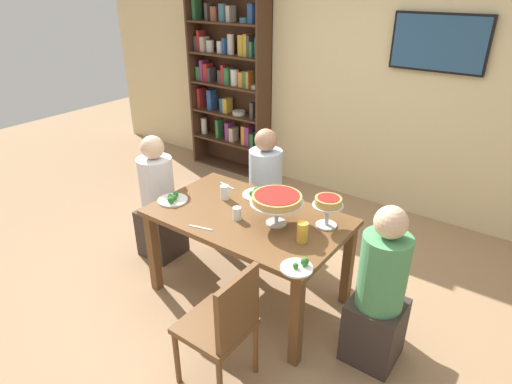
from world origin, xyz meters
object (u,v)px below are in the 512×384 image
diner_head_west (159,206)px  cutlery_fork_near (201,228)px  dining_table (248,226)px  beer_glass_amber_tall (302,232)px  salad_plate_near_diner (257,194)px  chair_near_right (224,324)px  water_glass_clear_far (237,213)px  bookshelf (230,81)px  water_glass_clear_near (225,192)px  television (439,43)px  diner_far_left (265,197)px  diner_head_east (379,298)px  personal_pizza_stand (328,205)px  deep_dish_pizza_stand (277,200)px  cutlery_knife_near (227,186)px  salad_plate_far_diner (298,267)px  salad_plate_spare (173,199)px

diner_head_west → cutlery_fork_near: bearing=-22.7°
dining_table → beer_glass_amber_tall: size_ratio=10.29×
beer_glass_amber_tall → salad_plate_near_diner: bearing=149.7°
chair_near_right → water_glass_clear_far: bearing=32.2°
beer_glass_amber_tall → cutlery_fork_near: size_ratio=0.78×
bookshelf → water_glass_clear_near: (1.48, -1.91, -0.36)m
television → diner_far_left: 2.13m
diner_head_east → cutlery_fork_near: size_ratio=6.39×
diner_head_east → cutlery_fork_near: 1.28m
diner_head_east → personal_pizza_stand: bearing=-23.5°
water_glass_clear_near → bookshelf: bearing=127.9°
beer_glass_amber_tall → personal_pizza_stand: bearing=82.5°
bookshelf → diner_head_east: size_ratio=1.92×
diner_far_left → salad_plate_near_diner: size_ratio=4.58×
cutlery_fork_near → diner_far_left: bearing=85.5°
salad_plate_near_diner → beer_glass_amber_tall: bearing=-30.3°
personal_pizza_stand → deep_dish_pizza_stand: bearing=-148.7°
personal_pizza_stand → bookshelf: bearing=142.2°
deep_dish_pizza_stand → cutlery_fork_near: (-0.40, -0.36, -0.19)m
water_glass_clear_near → cutlery_knife_near: 0.24m
cutlery_knife_near → salad_plate_far_diner: bearing=161.7°
salad_plate_far_diner → cutlery_knife_near: salad_plate_far_diner is taller
chair_near_right → water_glass_clear_near: 1.17m
water_glass_clear_far → cutlery_knife_near: 0.57m
salad_plate_far_diner → cutlery_knife_near: (-1.09, 0.65, -0.01)m
diner_head_west → diner_head_east: bearing=-0.9°
diner_head_west → salad_plate_far_diner: (1.65, -0.36, 0.26)m
deep_dish_pizza_stand → diner_head_west: bearing=-179.7°
personal_pizza_stand → salad_plate_near_diner: bearing=171.9°
bookshelf → water_glass_clear_far: bearing=-50.1°
water_glass_clear_near → water_glass_clear_far: bearing=-35.2°
diner_head_east → salad_plate_spare: diner_head_east is taller
deep_dish_pizza_stand → salad_plate_near_diner: deep_dish_pizza_stand is taller
diner_head_east → deep_dish_pizza_stand: 0.93m
personal_pizza_stand → salad_plate_near_diner: personal_pizza_stand is taller
diner_head_east → salad_plate_near_diner: bearing=-15.0°
diner_head_east → bookshelf: bearing=-35.5°
water_glass_clear_far → cutlery_knife_near: water_glass_clear_far is taller
bookshelf → salad_plate_spare: size_ratio=9.40×
diner_head_east → personal_pizza_stand: 0.70m
dining_table → salad_plate_spare: size_ratio=6.17×
chair_near_right → deep_dish_pizza_stand: 0.92m
personal_pizza_stand → water_glass_clear_near: personal_pizza_stand is taller
salad_plate_far_diner → salad_plate_spare: same height
chair_near_right → cutlery_fork_near: (-0.55, 0.43, 0.26)m
salad_plate_near_diner → chair_near_right: bearing=-63.7°
dining_table → diner_head_west: diner_head_west is taller
chair_near_right → deep_dish_pizza_stand: size_ratio=2.28×
television → salad_plate_far_diner: size_ratio=4.32×
beer_glass_amber_tall → water_glass_clear_far: 0.54m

